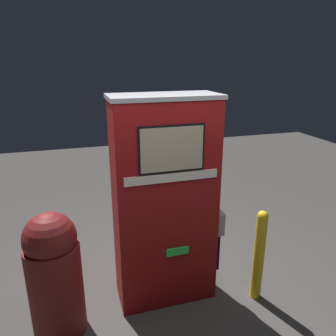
{
  "coord_description": "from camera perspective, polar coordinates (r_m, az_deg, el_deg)",
  "views": [
    {
      "loc": [
        -0.86,
        -2.69,
        2.49
      ],
      "look_at": [
        0.0,
        0.12,
        1.51
      ],
      "focal_mm": 35.0,
      "sensor_mm": 36.0,
      "label": 1
    }
  ],
  "objects": [
    {
      "name": "ground_plane",
      "position": [
        3.77,
        0.56,
        -22.96
      ],
      "size": [
        14.0,
        14.0,
        0.0
      ],
      "primitive_type": "plane",
      "color": "#423F3D"
    },
    {
      "name": "gas_pump",
      "position": [
        3.35,
        -0.53,
        -6.13
      ],
      "size": [
        1.12,
        0.5,
        2.19
      ],
      "color": "maroon",
      "rests_on": "ground_plane"
    },
    {
      "name": "safety_bollard",
      "position": [
        3.7,
        15.57,
        -14.17
      ],
      "size": [
        0.11,
        0.11,
        1.04
      ],
      "color": "yellow",
      "rests_on": "ground_plane"
    },
    {
      "name": "trash_bin",
      "position": [
        3.3,
        -19.18,
        -17.04
      ],
      "size": [
        0.49,
        0.49,
        1.24
      ],
      "color": "maroon",
      "rests_on": "ground_plane"
    }
  ]
}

